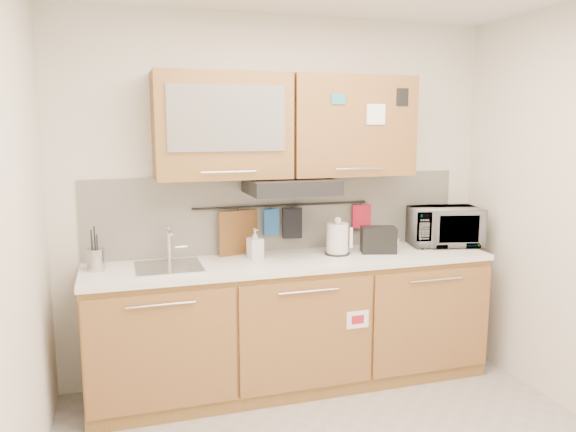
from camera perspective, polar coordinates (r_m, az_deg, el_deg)
wall_back at (r=4.12m, az=-0.74°, el=1.74°), size 3.20×0.00×3.20m
wall_left at (r=2.52m, az=-26.92°, el=-4.07°), size 0.00×3.00×3.00m
base_cabinet at (r=4.05m, az=0.55°, el=-11.45°), size 2.80×0.64×0.88m
countertop at (r=3.91m, az=0.57°, el=-4.66°), size 2.82×0.62×0.04m
backsplash at (r=4.13m, az=-0.69°, el=0.34°), size 2.80×0.02×0.56m
upper_cabinets at (r=3.92m, az=-0.08°, el=9.13°), size 1.82×0.37×0.70m
range_hood at (r=3.87m, az=0.31°, el=3.04°), size 0.60×0.46×0.10m
sink at (r=3.75m, az=-12.00°, el=-5.05°), size 0.42×0.40×0.26m
utensil_rail at (r=4.08m, az=-0.54°, el=1.09°), size 1.30×0.02×0.02m
utensil_crock at (r=3.78m, az=-18.96°, el=-4.18°), size 0.14×0.14×0.28m
kettle at (r=4.03m, az=5.06°, el=-2.39°), size 0.21×0.20×0.27m
toaster at (r=4.13m, az=9.18°, el=-2.37°), size 0.28×0.21×0.19m
microwave at (r=4.49m, az=15.54°, el=-1.00°), size 0.59×0.46×0.29m
soap_bottle at (r=3.91m, az=-3.35°, el=-2.79°), size 0.11×0.11×0.21m
cutting_board at (r=4.02m, az=-5.06°, el=-2.05°), size 0.30×0.10×0.37m
oven_mitt at (r=4.06m, az=-1.74°, el=-0.61°), size 0.12×0.04×0.19m
dark_pouch at (r=4.11m, az=0.43°, el=-0.72°), size 0.15×0.07×0.22m
pot_holder at (r=4.30m, az=7.46°, el=-0.04°), size 0.15×0.03×0.18m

